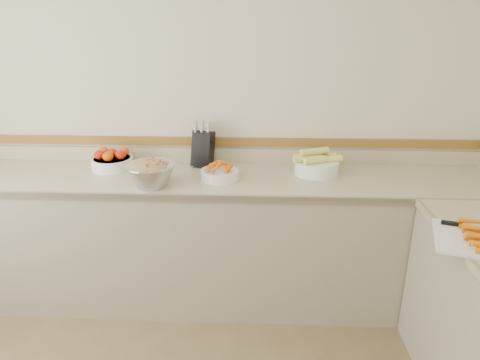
{
  "coord_description": "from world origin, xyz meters",
  "views": [
    {
      "loc": [
        0.45,
        -0.92,
        1.84
      ],
      "look_at": [
        0.35,
        1.35,
        1.0
      ],
      "focal_mm": 32.0,
      "sensor_mm": 36.0,
      "label": 1
    }
  ],
  "objects_px": {
    "cherry_tomato_bowl": "(220,173)",
    "rhubarb_bowl": "(151,173)",
    "corn_bowl": "(316,164)",
    "knife_block": "(203,148)",
    "tomato_bowl": "(112,160)"
  },
  "relations": [
    {
      "from": "cherry_tomato_bowl",
      "to": "rhubarb_bowl",
      "type": "relative_size",
      "value": 0.8
    },
    {
      "from": "cherry_tomato_bowl",
      "to": "corn_bowl",
      "type": "distance_m",
      "value": 0.64
    },
    {
      "from": "corn_bowl",
      "to": "rhubarb_bowl",
      "type": "height_order",
      "value": "same"
    },
    {
      "from": "knife_block",
      "to": "rhubarb_bowl",
      "type": "height_order",
      "value": "knife_block"
    },
    {
      "from": "tomato_bowl",
      "to": "rhubarb_bowl",
      "type": "xyz_separation_m",
      "value": [
        0.35,
        -0.32,
        0.03
      ]
    },
    {
      "from": "knife_block",
      "to": "rhubarb_bowl",
      "type": "distance_m",
      "value": 0.49
    },
    {
      "from": "knife_block",
      "to": "cherry_tomato_bowl",
      "type": "distance_m",
      "value": 0.32
    },
    {
      "from": "knife_block",
      "to": "cherry_tomato_bowl",
      "type": "xyz_separation_m",
      "value": [
        0.14,
        -0.27,
        -0.09
      ]
    },
    {
      "from": "corn_bowl",
      "to": "tomato_bowl",
      "type": "bearing_deg",
      "value": 178.21
    },
    {
      "from": "cherry_tomato_bowl",
      "to": "rhubarb_bowl",
      "type": "distance_m",
      "value": 0.43
    },
    {
      "from": "tomato_bowl",
      "to": "rhubarb_bowl",
      "type": "relative_size",
      "value": 0.93
    },
    {
      "from": "tomato_bowl",
      "to": "corn_bowl",
      "type": "height_order",
      "value": "corn_bowl"
    },
    {
      "from": "tomato_bowl",
      "to": "corn_bowl",
      "type": "bearing_deg",
      "value": -1.79
    },
    {
      "from": "cherry_tomato_bowl",
      "to": "corn_bowl",
      "type": "relative_size",
      "value": 0.75
    },
    {
      "from": "corn_bowl",
      "to": "rhubarb_bowl",
      "type": "distance_m",
      "value": 1.07
    }
  ]
}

